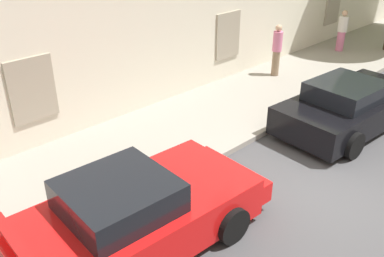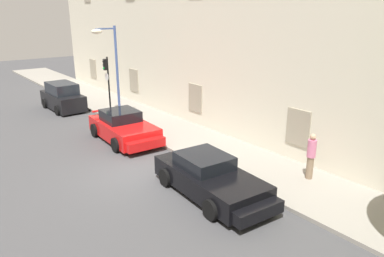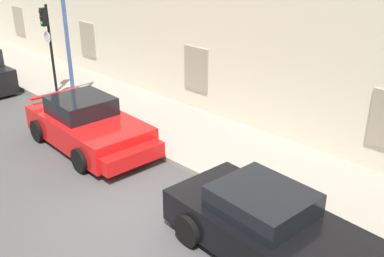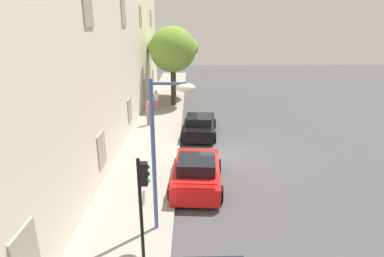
% 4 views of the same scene
% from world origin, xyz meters
% --- Properties ---
extents(ground_plane, '(80.00, 80.00, 0.00)m').
position_xyz_m(ground_plane, '(0.00, 0.00, 0.00)').
color(ground_plane, '#444447').
extents(sidewalk, '(60.00, 3.37, 0.14)m').
position_xyz_m(sidewalk, '(0.00, 4.06, 0.07)').
color(sidewalk, gray).
rests_on(sidewalk, ground).
extents(sportscar_red_lead, '(4.69, 2.42, 1.45)m').
position_xyz_m(sportscar_red_lead, '(-3.57, 1.47, 0.63)').
color(sportscar_red_lead, red).
rests_on(sportscar_red_lead, ground).
extents(sportscar_yellow_flank, '(4.97, 2.41, 1.36)m').
position_xyz_m(sportscar_yellow_flank, '(3.32, 1.15, 0.60)').
color(sportscar_yellow_flank, black).
rests_on(sportscar_yellow_flank, ground).
extents(traffic_light, '(0.44, 0.36, 3.37)m').
position_xyz_m(traffic_light, '(-8.64, 3.08, 2.44)').
color(traffic_light, black).
rests_on(traffic_light, sidewalk).
extents(street_lamp, '(0.44, 1.42, 5.22)m').
position_xyz_m(street_lamp, '(-6.98, 2.51, 3.79)').
color(street_lamp, '#3F5999').
rests_on(street_lamp, sidewalk).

